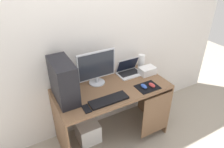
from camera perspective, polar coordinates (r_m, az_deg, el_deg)
ground_plane at (r=2.86m, az=0.00°, el=-16.57°), size 8.00×8.00×0.00m
wall_back at (r=2.40m, az=-4.16°, el=11.14°), size 4.00×0.05×2.60m
desk at (r=2.45m, az=0.49°, el=-6.99°), size 1.32×0.64×0.77m
pc_tower at (r=2.12m, az=-13.38°, el=-1.89°), size 0.20×0.43×0.44m
monitor at (r=2.33m, az=-4.30°, el=1.75°), size 0.46×0.19×0.41m
laptop at (r=2.62m, az=4.69°, el=1.00°), size 0.30×0.22×0.21m
speaker at (r=2.73m, az=8.16°, el=3.40°), size 0.09×0.09×0.20m
projector at (r=2.63m, az=9.76°, el=0.91°), size 0.20×0.14×0.09m
keyboard at (r=2.15m, az=-0.89°, el=-7.25°), size 0.42×0.14×0.02m
mousepad at (r=2.40m, az=9.83°, el=-3.59°), size 0.26×0.20×0.00m
mouse_left at (r=2.37m, az=8.86°, el=-3.38°), size 0.06×0.10×0.03m
mouse_right at (r=2.40m, az=11.04°, el=-3.04°), size 0.06×0.10×0.03m
cell_phone at (r=2.07m, az=-7.08°, el=-9.57°), size 0.07×0.13×0.01m
subwoofer at (r=2.74m, az=-6.70°, el=-15.61°), size 0.27×0.27×0.27m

